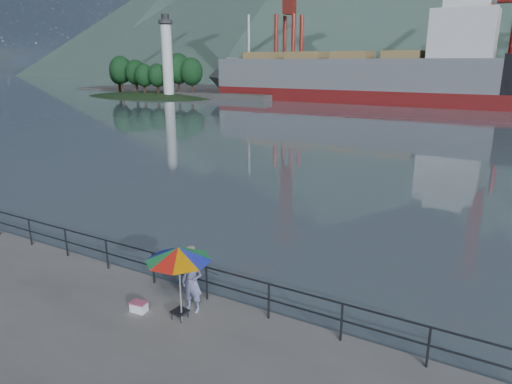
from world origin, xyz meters
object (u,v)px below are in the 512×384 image
cooler_bag (139,307)px  bulk_carrier (367,76)px  fisherman (192,282)px  beach_umbrella (179,254)px

cooler_bag → bulk_carrier: bearing=95.6°
fisherman → cooler_bag: 1.64m
cooler_bag → fisherman: bearing=26.1°
beach_umbrella → bulk_carrier: 71.65m
fisherman → beach_umbrella: size_ratio=0.81×
beach_umbrella → cooler_bag: beach_umbrella is taller
bulk_carrier → fisherman: bearing=-76.7°
fisherman → bulk_carrier: size_ratio=0.03×
fisherman → bulk_carrier: bulk_carrier is taller
beach_umbrella → fisherman: bearing=97.2°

